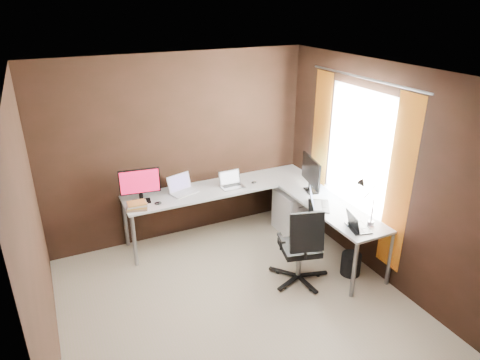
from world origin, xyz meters
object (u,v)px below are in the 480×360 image
(monitor_right, at_px, (311,173))
(laptop_silver, at_px, (231,183))
(book_stack, at_px, (137,206))
(drawer_pedestal, at_px, (293,211))
(laptop_black_small, at_px, (356,225))
(wastebasket, at_px, (351,264))
(office_chair, at_px, (300,260))
(laptop_white, at_px, (182,189))
(laptop_black_big, at_px, (316,203))
(desk_lamp, at_px, (366,197))
(monitor_left, at_px, (140,184))

(monitor_right, height_order, laptop_silver, monitor_right)
(laptop_silver, bearing_deg, book_stack, -176.25)
(laptop_silver, bearing_deg, drawer_pedestal, -21.14)
(laptop_black_small, xyz_separation_m, wastebasket, (0.12, 0.14, -0.64))
(monitor_right, distance_m, office_chair, 1.21)
(drawer_pedestal, height_order, office_chair, office_chair)
(laptop_silver, relative_size, wastebasket, 1.15)
(laptop_white, relative_size, laptop_black_big, 0.92)
(office_chair, bearing_deg, laptop_black_small, -14.94)
(wastebasket, bearing_deg, book_stack, 147.60)
(laptop_black_big, height_order, desk_lamp, desk_lamp)
(wastebasket, bearing_deg, monitor_left, 143.44)
(drawer_pedestal, xyz_separation_m, office_chair, (-0.57, -1.06, -0.01))
(laptop_black_big, bearing_deg, laptop_black_small, -139.61)
(drawer_pedestal, relative_size, office_chair, 0.61)
(book_stack, distance_m, desk_lamp, 2.70)
(monitor_right, bearing_deg, laptop_silver, 68.10)
(drawer_pedestal, relative_size, monitor_right, 1.05)
(laptop_silver, xyz_separation_m, laptop_black_small, (0.78, -1.66, -0.00))
(monitor_right, relative_size, desk_lamp, 1.03)
(monitor_right, distance_m, laptop_black_big, 0.49)
(monitor_left, xyz_separation_m, laptop_black_big, (1.91, -1.06, -0.19))
(laptop_white, xyz_separation_m, desk_lamp, (1.58, -1.71, 0.29))
(laptop_silver, relative_size, laptop_black_small, 0.94)
(drawer_pedestal, xyz_separation_m, monitor_left, (-2.05, 0.36, 0.68))
(laptop_white, xyz_separation_m, office_chair, (0.93, -1.47, -0.49))
(wastebasket, bearing_deg, laptop_white, 134.02)
(monitor_left, bearing_deg, wastebasket, -29.04)
(laptop_white, height_order, desk_lamp, desk_lamp)
(laptop_black_small, bearing_deg, laptop_silver, 39.36)
(desk_lamp, height_order, office_chair, desk_lamp)
(laptop_black_small, xyz_separation_m, desk_lamp, (0.13, 0.05, 0.30))
(drawer_pedestal, bearing_deg, laptop_black_small, -92.06)
(laptop_white, distance_m, book_stack, 0.68)
(monitor_right, relative_size, laptop_white, 1.41)
(drawer_pedestal, height_order, desk_lamp, desk_lamp)
(monitor_left, bearing_deg, drawer_pedestal, -2.42)
(desk_lamp, bearing_deg, wastebasket, 121.63)
(monitor_right, height_order, laptop_black_small, monitor_right)
(monitor_right, bearing_deg, laptop_black_big, 168.21)
(laptop_black_small, relative_size, office_chair, 0.34)
(drawer_pedestal, distance_m, monitor_left, 2.19)
(monitor_left, xyz_separation_m, monitor_right, (2.10, -0.66, 0.02))
(laptop_white, relative_size, laptop_silver, 1.29)
(monitor_left, distance_m, laptop_black_big, 2.20)
(office_chair, bearing_deg, drawer_pedestal, 76.57)
(monitor_right, height_order, laptop_black_big, monitor_right)
(book_stack, bearing_deg, drawer_pedestal, -5.13)
(drawer_pedestal, distance_m, desk_lamp, 1.52)
(monitor_left, bearing_deg, laptop_silver, 4.90)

